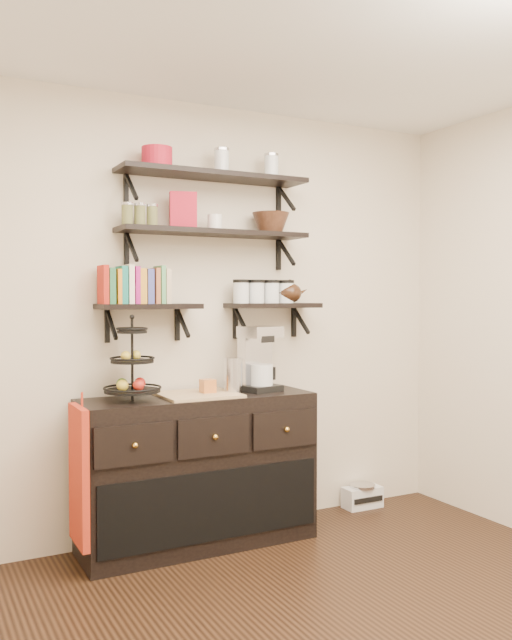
{
  "coord_description": "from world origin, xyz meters",
  "views": [
    {
      "loc": [
        -1.7,
        -2.21,
        1.49
      ],
      "look_at": [
        0.05,
        1.15,
        1.36
      ],
      "focal_mm": 38.0,
      "sensor_mm": 36.0,
      "label": 1
    }
  ],
  "objects_px": {
    "sideboard": "(198,470)",
    "coffee_maker": "(258,360)",
    "fruit_stand": "(133,372)",
    "radio": "(362,496)"
  },
  "relations": [
    {
      "from": "coffee_maker",
      "to": "sideboard",
      "type": "bearing_deg",
      "value": 171.08
    },
    {
      "from": "fruit_stand",
      "to": "sideboard",
      "type": "bearing_deg",
      "value": -0.45
    },
    {
      "from": "fruit_stand",
      "to": "coffee_maker",
      "type": "bearing_deg",
      "value": 1.72
    },
    {
      "from": "sideboard",
      "to": "fruit_stand",
      "type": "distance_m",
      "value": 0.73
    },
    {
      "from": "fruit_stand",
      "to": "radio",
      "type": "bearing_deg",
      "value": 4.24
    },
    {
      "from": "fruit_stand",
      "to": "radio",
      "type": "distance_m",
      "value": 1.97
    },
    {
      "from": "sideboard",
      "to": "radio",
      "type": "height_order",
      "value": "sideboard"
    },
    {
      "from": "fruit_stand",
      "to": "coffee_maker",
      "type": "height_order",
      "value": "fruit_stand"
    },
    {
      "from": "coffee_maker",
      "to": "radio",
      "type": "relative_size",
      "value": 1.48
    },
    {
      "from": "sideboard",
      "to": "coffee_maker",
      "type": "distance_m",
      "value": 0.77
    }
  ]
}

